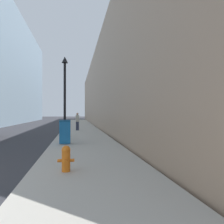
{
  "coord_description": "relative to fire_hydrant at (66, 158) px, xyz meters",
  "views": [
    {
      "loc": [
        4.91,
        -5.34,
        1.85
      ],
      "look_at": [
        8.5,
        16.37,
        1.91
      ],
      "focal_mm": 35.0,
      "sensor_mm": 36.0,
      "label": 1
    }
  ],
  "objects": [
    {
      "name": "sidewalk_right",
      "position": [
        0.79,
        16.9,
        -0.47
      ],
      "size": [
        3.72,
        60.0,
        0.15
      ],
      "color": "#ADA89E",
      "rests_on": "ground"
    },
    {
      "name": "trash_bin",
      "position": [
        -0.3,
        5.76,
        0.27
      ],
      "size": [
        0.59,
        0.7,
        1.3
      ],
      "color": "#19609E",
      "rests_on": "sidewalk_right"
    },
    {
      "name": "building_right_stone",
      "position": [
        8.75,
        24.9,
        4.51
      ],
      "size": [
        12.0,
        60.0,
        10.1
      ],
      "color": "#9E7F66",
      "rests_on": "ground"
    },
    {
      "name": "fire_hydrant",
      "position": [
        0.0,
        0.0,
        0.0
      ],
      "size": [
        0.48,
        0.37,
        0.75
      ],
      "color": "orange",
      "rests_on": "sidewalk_right"
    },
    {
      "name": "pedestrian_on_sidewalk",
      "position": [
        0.43,
        14.73,
        0.45
      ],
      "size": [
        0.34,
        0.22,
        1.68
      ],
      "color": "#2D3347",
      "rests_on": "sidewalk_right"
    },
    {
      "name": "lamppost",
      "position": [
        -0.47,
        8.77,
        2.79
      ],
      "size": [
        0.43,
        0.43,
        5.53
      ],
      "color": "black",
      "rests_on": "sidewalk_right"
    }
  ]
}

